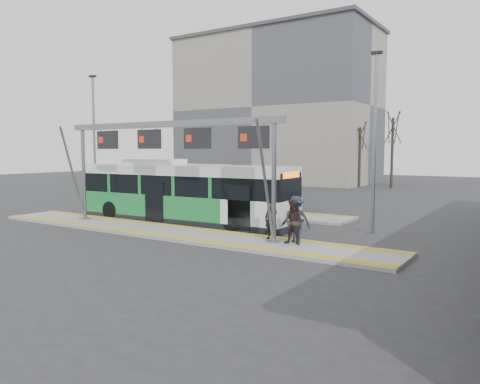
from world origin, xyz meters
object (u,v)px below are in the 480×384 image
at_px(passenger_c, 296,219).
at_px(hero_bus, 185,194).
at_px(gantry, 166,143).
at_px(passenger_b, 294,222).
at_px(passenger_a, 271,218).

bearing_deg(passenger_c, hero_bus, 157.51).
xyz_separation_m(gantry, hero_bus, (-1.27, 2.83, -2.71)).
relative_size(passenger_b, passenger_c, 0.95).
distance_m(passenger_a, passenger_b, 1.39).
distance_m(passenger_b, passenger_c, 0.51).
bearing_deg(hero_bus, passenger_b, -22.00).
bearing_deg(passenger_c, gantry, 178.14).
bearing_deg(passenger_a, hero_bus, 172.83).
height_order(passenger_a, passenger_c, passenger_c).
bearing_deg(passenger_a, gantry, -163.10).
height_order(gantry, hero_bus, gantry).
height_order(gantry, passenger_b, gantry).
relative_size(hero_bus, passenger_a, 6.99).
relative_size(gantry, hero_bus, 1.02).
xyz_separation_m(passenger_b, passenger_c, (-0.15, 0.48, 0.05)).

